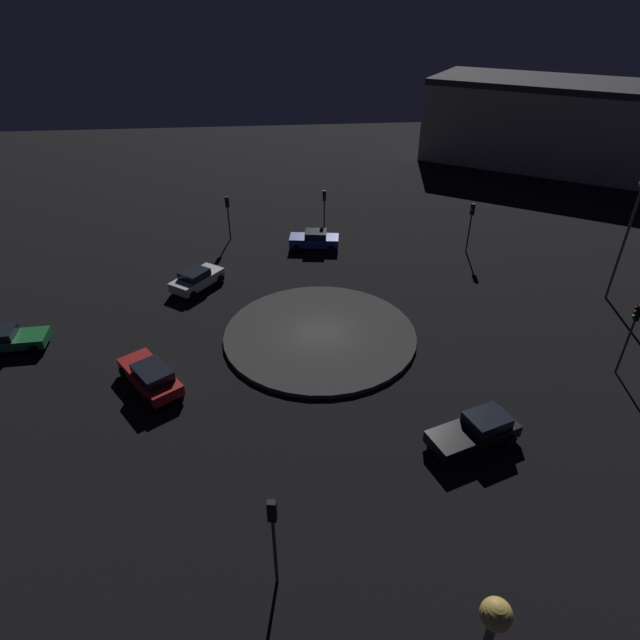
{
  "coord_description": "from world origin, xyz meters",
  "views": [
    {
      "loc": [
        -2.81,
        -27.23,
        18.64
      ],
      "look_at": [
        0.0,
        0.0,
        1.22
      ],
      "focal_mm": 29.53,
      "sensor_mm": 36.0,
      "label": 1
    }
  ],
  "objects_px": {
    "car_blue": "(314,240)",
    "traffic_light_north_near": "(228,209)",
    "car_white": "(197,279)",
    "traffic_light_east": "(632,326)",
    "car_black": "(476,431)",
    "traffic_light_north": "(324,203)",
    "store_building": "(565,124)",
    "streetlamp_east": "(632,220)",
    "car_red": "(151,376)",
    "traffic_light_south": "(273,527)",
    "car_green": "(7,339)",
    "traffic_light_northeast": "(471,218)"
  },
  "relations": [
    {
      "from": "streetlamp_east",
      "to": "traffic_light_northeast",
      "type": "bearing_deg",
      "value": 131.1
    },
    {
      "from": "car_green",
      "to": "traffic_light_north_near",
      "type": "height_order",
      "value": "traffic_light_north_near"
    },
    {
      "from": "car_blue",
      "to": "traffic_light_north_near",
      "type": "height_order",
      "value": "traffic_light_north_near"
    },
    {
      "from": "store_building",
      "to": "traffic_light_northeast",
      "type": "bearing_deg",
      "value": 84.78
    },
    {
      "from": "traffic_light_north",
      "to": "streetlamp_east",
      "type": "relative_size",
      "value": 0.46
    },
    {
      "from": "traffic_light_east",
      "to": "car_blue",
      "type": "bearing_deg",
      "value": -32.05
    },
    {
      "from": "traffic_light_south",
      "to": "store_building",
      "type": "distance_m",
      "value": 61.97
    },
    {
      "from": "car_white",
      "to": "traffic_light_north_near",
      "type": "xyz_separation_m",
      "value": [
        2.03,
        8.64,
        1.95
      ]
    },
    {
      "from": "car_green",
      "to": "car_blue",
      "type": "relative_size",
      "value": 1.05
    },
    {
      "from": "car_red",
      "to": "traffic_light_south",
      "type": "distance_m",
      "value": 13.7
    },
    {
      "from": "traffic_light_east",
      "to": "streetlamp_east",
      "type": "bearing_deg",
      "value": -99.42
    },
    {
      "from": "streetlamp_east",
      "to": "store_building",
      "type": "xyz_separation_m",
      "value": [
        12.15,
        31.78,
        -1.04
      ]
    },
    {
      "from": "car_green",
      "to": "traffic_light_north_near",
      "type": "xyz_separation_m",
      "value": [
        12.71,
        15.17,
        2.01
      ]
    },
    {
      "from": "traffic_light_south",
      "to": "store_building",
      "type": "relative_size",
      "value": 0.14
    },
    {
      "from": "traffic_light_east",
      "to": "streetlamp_east",
      "type": "distance_m",
      "value": 9.52
    },
    {
      "from": "car_black",
      "to": "traffic_light_north",
      "type": "bearing_deg",
      "value": -99.11
    },
    {
      "from": "car_black",
      "to": "streetlamp_east",
      "type": "relative_size",
      "value": 0.56
    },
    {
      "from": "store_building",
      "to": "traffic_light_north_near",
      "type": "bearing_deg",
      "value": 60.24
    },
    {
      "from": "traffic_light_south",
      "to": "traffic_light_north_near",
      "type": "relative_size",
      "value": 1.18
    },
    {
      "from": "car_red",
      "to": "car_blue",
      "type": "relative_size",
      "value": 1.11
    },
    {
      "from": "car_white",
      "to": "traffic_light_northeast",
      "type": "xyz_separation_m",
      "value": [
        21.54,
        3.99,
        2.18
      ]
    },
    {
      "from": "car_white",
      "to": "traffic_light_north",
      "type": "height_order",
      "value": "traffic_light_north"
    },
    {
      "from": "car_red",
      "to": "streetlamp_east",
      "type": "distance_m",
      "value": 31.42
    },
    {
      "from": "traffic_light_north",
      "to": "traffic_light_south",
      "type": "bearing_deg",
      "value": -2.16
    },
    {
      "from": "car_green",
      "to": "car_white",
      "type": "height_order",
      "value": "car_white"
    },
    {
      "from": "car_black",
      "to": "car_green",
      "type": "height_order",
      "value": "car_black"
    },
    {
      "from": "car_black",
      "to": "car_green",
      "type": "relative_size",
      "value": 1.06
    },
    {
      "from": "car_blue",
      "to": "car_red",
      "type": "bearing_deg",
      "value": -112.5
    },
    {
      "from": "car_green",
      "to": "traffic_light_north_near",
      "type": "distance_m",
      "value": 19.89
    },
    {
      "from": "car_red",
      "to": "traffic_light_north_near",
      "type": "xyz_separation_m",
      "value": [
        3.44,
        19.81,
        1.92
      ]
    },
    {
      "from": "traffic_light_north",
      "to": "traffic_light_northeast",
      "type": "height_order",
      "value": "traffic_light_northeast"
    },
    {
      "from": "car_black",
      "to": "traffic_light_north_near",
      "type": "distance_m",
      "value": 28.64
    },
    {
      "from": "car_white",
      "to": "traffic_light_east",
      "type": "height_order",
      "value": "traffic_light_east"
    },
    {
      "from": "traffic_light_north_near",
      "to": "car_blue",
      "type": "bearing_deg",
      "value": 48.45
    },
    {
      "from": "traffic_light_northeast",
      "to": "store_building",
      "type": "xyz_separation_m",
      "value": [
        19.47,
        23.39,
        1.81
      ]
    },
    {
      "from": "car_white",
      "to": "traffic_light_north_near",
      "type": "relative_size",
      "value": 1.13
    },
    {
      "from": "car_blue",
      "to": "streetlamp_east",
      "type": "height_order",
      "value": "streetlamp_east"
    },
    {
      "from": "car_black",
      "to": "store_building",
      "type": "distance_m",
      "value": 51.72
    },
    {
      "from": "car_black",
      "to": "store_building",
      "type": "xyz_separation_m",
      "value": [
        26.3,
        44.35,
        4.01
      ]
    },
    {
      "from": "car_green",
      "to": "traffic_light_east",
      "type": "xyz_separation_m",
      "value": [
        35.31,
        -5.99,
        2.46
      ]
    },
    {
      "from": "car_white",
      "to": "traffic_light_south",
      "type": "relative_size",
      "value": 0.96
    },
    {
      "from": "car_red",
      "to": "car_blue",
      "type": "distance_m",
      "value": 20.18
    },
    {
      "from": "streetlamp_east",
      "to": "store_building",
      "type": "height_order",
      "value": "store_building"
    },
    {
      "from": "traffic_light_south",
      "to": "store_building",
      "type": "bearing_deg",
      "value": -24.02
    },
    {
      "from": "traffic_light_north",
      "to": "traffic_light_north_near",
      "type": "relative_size",
      "value": 1.04
    },
    {
      "from": "traffic_light_northeast",
      "to": "car_white",
      "type": "bearing_deg",
      "value": -29.49
    },
    {
      "from": "car_green",
      "to": "car_red",
      "type": "distance_m",
      "value": 10.36
    },
    {
      "from": "car_black",
      "to": "traffic_light_north",
      "type": "xyz_separation_m",
      "value": [
        -4.44,
        25.89,
        2.07
      ]
    },
    {
      "from": "traffic_light_north",
      "to": "traffic_light_south",
      "type": "distance_m",
      "value": 32.39
    },
    {
      "from": "car_green",
      "to": "traffic_light_north",
      "type": "distance_m",
      "value": 26.11
    }
  ]
}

